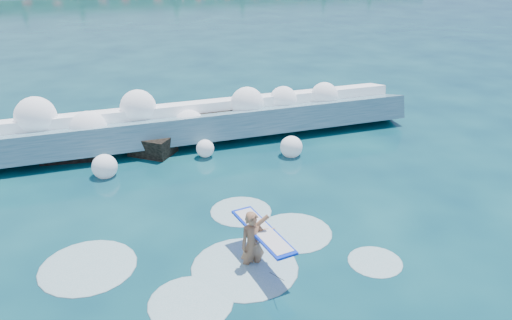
# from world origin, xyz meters

# --- Properties ---
(ground) EXTENTS (200.00, 200.00, 0.00)m
(ground) POSITION_xyz_m (0.00, 0.00, 0.00)
(ground) COLOR #083042
(ground) RESTS_ON ground
(breaking_wave) EXTENTS (20.16, 3.07, 1.74)m
(breaking_wave) POSITION_xyz_m (-0.26, 7.62, 0.61)
(breaking_wave) COLOR #336D80
(breaking_wave) RESTS_ON ground
(rock_cluster) EXTENTS (7.84, 3.05, 1.21)m
(rock_cluster) POSITION_xyz_m (-1.59, 7.20, 0.38)
(rock_cluster) COLOR black
(rock_cluster) RESTS_ON ground
(surfer_with_board) EXTENTS (1.10, 2.99, 1.83)m
(surfer_with_board) POSITION_xyz_m (0.22, -1.66, 0.68)
(surfer_with_board) COLOR #9C6848
(surfer_with_board) RESTS_ON ground
(wave_spray) EXTENTS (15.19, 4.86, 2.29)m
(wave_spray) POSITION_xyz_m (-0.61, 7.49, 1.12)
(wave_spray) COLOR white
(wave_spray) RESTS_ON ground
(surf_foam) EXTENTS (9.02, 5.57, 0.14)m
(surf_foam) POSITION_xyz_m (-0.66, -1.08, 0.00)
(surf_foam) COLOR silver
(surf_foam) RESTS_ON ground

